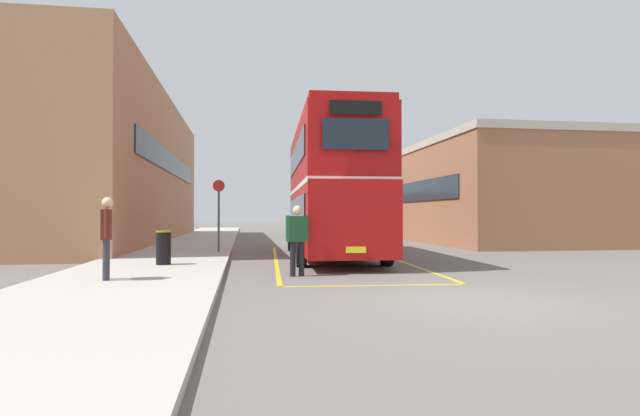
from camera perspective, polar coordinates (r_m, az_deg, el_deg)
name	(u,v)px	position (r m, az deg, el deg)	size (l,w,h in m)	color
ground_plane	(332,248)	(23.21, 1.37, -4.52)	(135.60, 135.60, 0.00)	#66605B
sidewalk_left	(192,244)	(25.38, -14.25, -4.02)	(4.00, 57.60, 0.14)	#B2ADA3
brick_building_left	(112,170)	(30.53, -22.53, 3.98)	(6.56, 25.89, 8.03)	#AD7A56
depot_building_right	(490,193)	(30.11, 18.70, 1.61)	(8.72, 14.66, 5.48)	#9E6647
double_decker_bus	(331,187)	(18.16, 1.23, 2.35)	(3.19, 10.69, 4.75)	black
single_deck_bus	(337,213)	(36.43, 1.96, -0.56)	(3.29, 9.90, 3.02)	black
pedestrian_boarding	(297,235)	(12.52, -2.60, -3.07)	(0.58, 0.29, 1.76)	black
pedestrian_waiting_near	(106,231)	(11.69, -23.04, -2.46)	(0.33, 0.58, 1.77)	#2D2D38
litter_bin	(164,248)	(14.71, -17.31, -4.30)	(0.43, 0.43, 0.94)	black
bus_stop_sign	(219,209)	(19.18, -11.41, -0.06)	(0.44, 0.08, 2.69)	#4C4C51
bay_marking_yellow	(340,262)	(16.28, 2.25, -6.13)	(4.79, 12.78, 0.01)	gold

